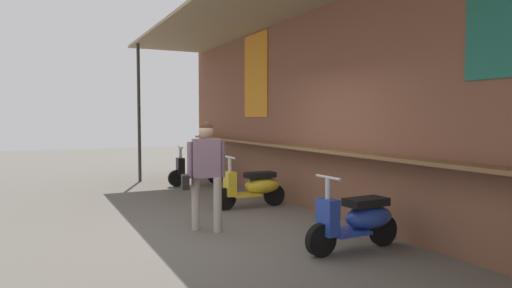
# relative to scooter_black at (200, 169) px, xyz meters

# --- Properties ---
(ground_plane) EXTENTS (39.05, 39.05, 0.00)m
(ground_plane) POSITION_rel_scooter_black_xyz_m (4.56, -1.08, -0.39)
(ground_plane) COLOR #605B54
(market_stall_facade) EXTENTS (13.95, 2.36, 3.71)m
(market_stall_facade) POSITION_rel_scooter_black_xyz_m (4.56, 0.80, 1.66)
(market_stall_facade) COLOR brown
(market_stall_facade) RESTS_ON ground_plane
(scooter_black) EXTENTS (0.47, 1.40, 0.97)m
(scooter_black) POSITION_rel_scooter_black_xyz_m (0.00, 0.00, 0.00)
(scooter_black) COLOR black
(scooter_black) RESTS_ON ground_plane
(scooter_yellow) EXTENTS (0.46, 1.40, 0.97)m
(scooter_yellow) POSITION_rel_scooter_black_xyz_m (3.07, 0.00, 0.00)
(scooter_yellow) COLOR gold
(scooter_yellow) RESTS_ON ground_plane
(scooter_blue) EXTENTS (0.46, 1.40, 0.97)m
(scooter_blue) POSITION_rel_scooter_black_xyz_m (6.08, 0.00, 0.00)
(scooter_blue) COLOR #233D9E
(scooter_blue) RESTS_ON ground_plane
(shopper_with_handbag) EXTENTS (0.37, 0.66, 1.61)m
(shopper_with_handbag) POSITION_rel_scooter_black_xyz_m (4.32, -1.40, 0.58)
(shopper_with_handbag) COLOR #ADA393
(shopper_with_handbag) RESTS_ON ground_plane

